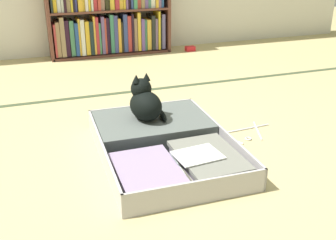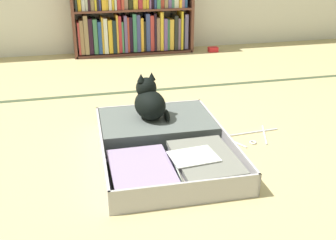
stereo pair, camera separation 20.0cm
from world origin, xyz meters
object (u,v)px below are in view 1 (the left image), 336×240
bookshelf (109,13)px  clothes_hanger (240,133)px  open_suitcase (163,142)px  small_red_pouch (190,49)px  black_cat (145,102)px

bookshelf → clothes_hanger: (0.32, -2.18, -0.42)m
open_suitcase → small_red_pouch: (1.03, 2.10, -0.03)m
open_suitcase → bookshelf: bearing=85.0°
open_suitcase → clothes_hanger: open_suitcase is taller
clothes_hanger → small_red_pouch: bearing=75.9°
black_cat → small_red_pouch: bearing=60.6°
bookshelf → black_cat: (-0.23, -2.03, -0.21)m
black_cat → small_red_pouch: (1.07, 1.89, -0.19)m
black_cat → small_red_pouch: 2.18m
clothes_hanger → small_red_pouch: size_ratio=4.65×
bookshelf → small_red_pouch: size_ratio=12.33×
clothes_hanger → small_red_pouch: (0.51, 2.04, 0.02)m
open_suitcase → black_cat: size_ratio=3.74×
bookshelf → open_suitcase: bookshelf is taller
clothes_hanger → black_cat: bearing=164.4°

